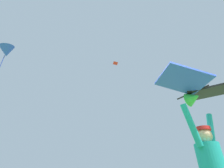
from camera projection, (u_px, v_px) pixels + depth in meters
held_stunt_kite at (195, 90)px, 2.98m from camera, size 1.60×0.85×0.38m
distant_kite_blue_far_center at (6, 51)px, 14.91m from camera, size 1.85×1.84×2.83m
distant_kite_red_overhead_distant at (115, 63)px, 29.91m from camera, size 0.94×0.94×0.25m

